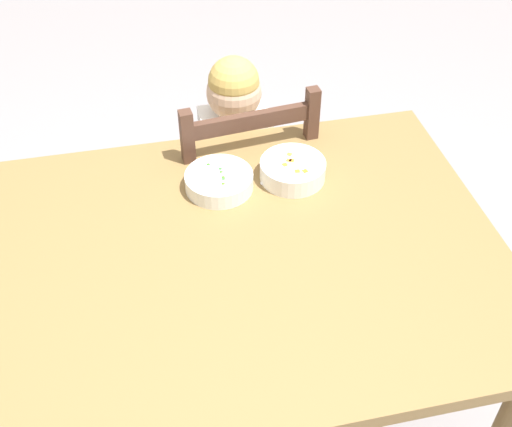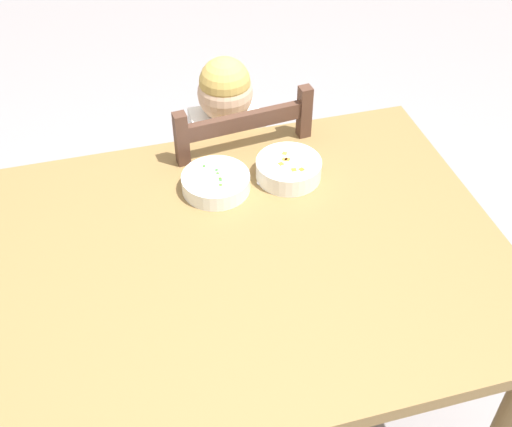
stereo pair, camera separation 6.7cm
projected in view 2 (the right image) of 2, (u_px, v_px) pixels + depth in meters
The scene contains 7 objects.
ground_plane at pixel (251, 414), 2.15m from camera, with size 8.00×8.00×0.00m, color gray.
dining_table at pixel (249, 278), 1.70m from camera, with size 1.29×1.01×0.76m.
dining_chair at pixel (232, 196), 2.25m from camera, with size 0.46×0.46×0.93m.
child_figure at pixel (229, 155), 2.12m from camera, with size 0.32×0.31×0.98m.
bowl_of_peas at pixel (216, 182), 1.80m from camera, with size 0.19×0.19×0.05m.
bowl_of_carrots at pixel (289, 168), 1.83m from camera, with size 0.18×0.18×0.06m.
spoon at pixel (270, 179), 1.84m from camera, with size 0.14×0.05×0.01m.
Camera 2 is at (-0.29, -1.11, 1.93)m, focal length 45.99 mm.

